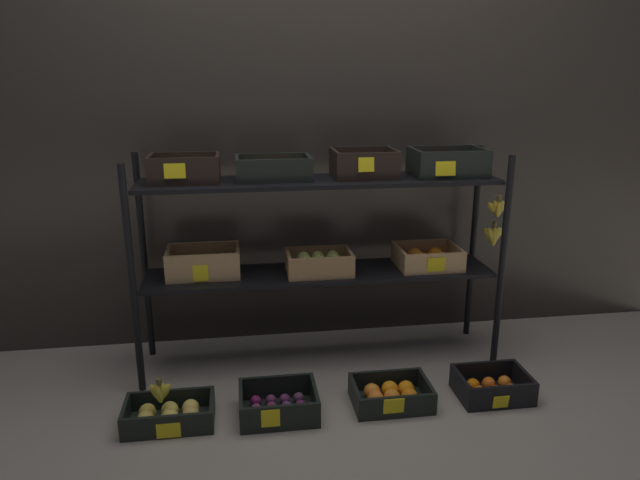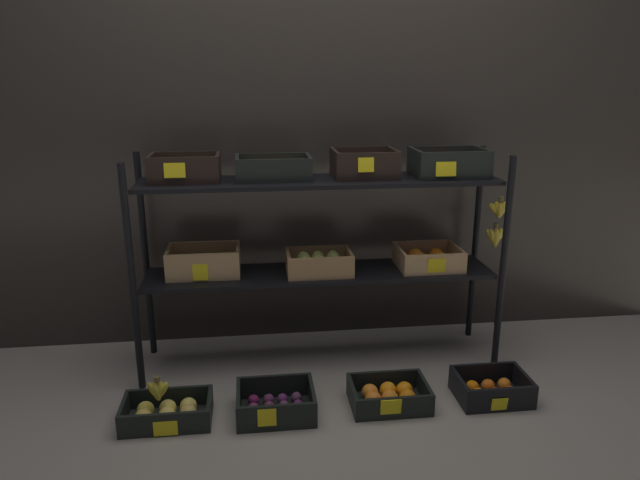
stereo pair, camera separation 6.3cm
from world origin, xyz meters
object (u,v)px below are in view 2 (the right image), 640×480
Objects in this scene: crate_ground_plum at (276,405)px; banana_bunch_loose at (158,390)px; display_rack at (324,221)px; crate_ground_apple_gold at (167,413)px; crate_ground_orange at (389,396)px; crate_ground_tangerine at (491,390)px.

crate_ground_plum is 2.90× the size of banana_bunch_loose.
banana_bunch_loose is (-0.75, -0.48, -0.58)m from display_rack.
crate_ground_apple_gold is 0.95m from crate_ground_orange.
crate_ground_orange is at bearing 1.43° from crate_ground_plum.
crate_ground_tangerine is at bearing -33.93° from display_rack.
crate_ground_apple_gold is 0.46m from crate_ground_plum.
crate_ground_orange is 0.47m from crate_ground_tangerine.
crate_ground_plum is at bearing -179.49° from crate_ground_tangerine.
crate_ground_orange is at bearing -63.73° from display_rack.
banana_bunch_loose reaches higher than crate_ground_tangerine.
crate_ground_tangerine is at bearing -0.45° from crate_ground_orange.
banana_bunch_loose is at bearing 179.87° from crate_ground_plum.
crate_ground_plum is at bearing -178.57° from crate_ground_orange.
crate_ground_apple_gold is 1.11× the size of crate_ground_plum.
crate_ground_orange is at bearing 0.66° from banana_bunch_loose.
crate_ground_apple_gold is at bearing -4.21° from banana_bunch_loose.
banana_bunch_loose reaches higher than crate_ground_orange.
crate_ground_plum is 1.04× the size of crate_ground_tangerine.
display_rack is 5.74× the size of crate_ground_tangerine.
crate_ground_plum is at bearing -0.13° from banana_bunch_loose.
crate_ground_tangerine is at bearing 0.30° from banana_bunch_loose.
crate_ground_orange is at bearing 179.55° from crate_ground_tangerine.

